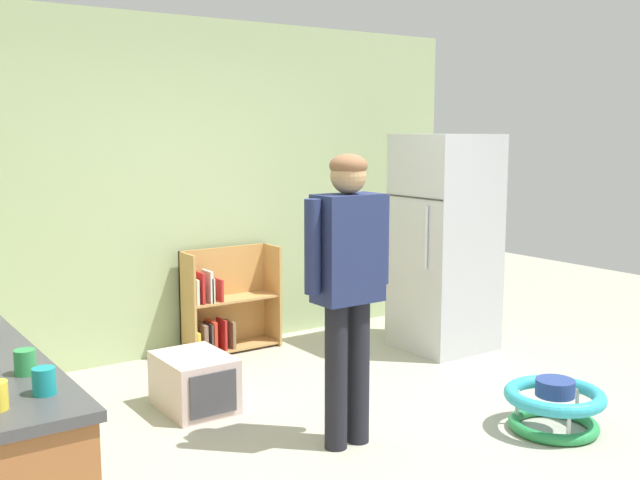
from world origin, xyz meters
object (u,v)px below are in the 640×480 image
Objects in this scene: standing_person at (348,273)px; green_cup at (25,362)px; bookshelf at (223,308)px; baby_walker at (554,405)px; teal_cup at (44,381)px; refrigerator at (445,242)px; pet_carrier at (194,382)px.

standing_person reaches higher than green_cup.
bookshelf is 2.79m from baby_walker.
bookshelf is at bearing 81.96° from standing_person.
green_cup and teal_cup have the same top height.
standing_person is 17.70× the size of teal_cup.
standing_person is at bearing -98.04° from bookshelf.
standing_person is at bearing 154.63° from baby_walker.
refrigerator reaches higher than baby_walker.
green_cup reaches higher than baby_walker.
bookshelf is 0.51× the size of standing_person.
bookshelf is at bearing 50.01° from green_cup.
teal_cup reaches higher than bookshelf.
pet_carrier is at bearing -125.75° from bookshelf.
refrigerator reaches higher than green_cup.
baby_walker is 6.36× the size of teal_cup.
standing_person reaches higher than pet_carrier.
bookshelf is 1.34m from pet_carrier.
bookshelf is 1.41× the size of baby_walker.
green_cup is at bearing -165.94° from standing_person.
standing_person reaches higher than baby_walker.
green_cup is (-1.86, -0.47, -0.06)m from standing_person.
standing_person is (-0.30, -2.10, 0.65)m from bookshelf.
teal_cup reaches higher than baby_walker.
baby_walker is 2.27m from pet_carrier.
bookshelf is at bearing 52.73° from teal_cup.
standing_person is 2.78× the size of baby_walker.
standing_person reaches higher than bookshelf.
pet_carrier is (-2.34, -0.12, -0.71)m from refrigerator.
green_cup is (-1.38, -1.49, 0.77)m from pet_carrier.
refrigerator reaches higher than standing_person.
bookshelf reaches higher than baby_walker.
green_cup is at bearing -129.99° from bookshelf.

